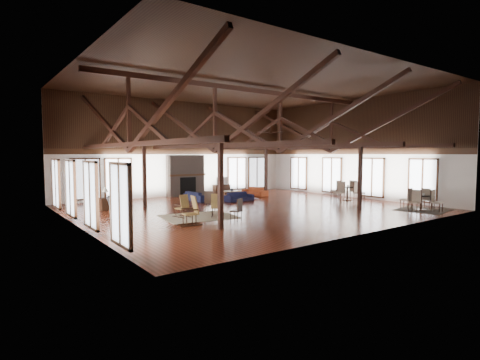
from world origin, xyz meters
TOP-DOWN VIEW (x-y plane):
  - floor at (0.00, 0.00)m, footprint 16.00×16.00m
  - ceiling at (0.00, 0.00)m, footprint 16.00×14.00m
  - wall_back at (0.00, 7.00)m, footprint 16.00×0.02m
  - wall_front at (0.00, -7.00)m, footprint 16.00×0.02m
  - wall_left at (-8.00, 0.00)m, footprint 0.02×14.00m
  - wall_right at (8.00, 0.00)m, footprint 0.02×14.00m
  - roof_truss at (0.00, 0.00)m, footprint 15.60×14.07m
  - post_grid at (0.00, 0.00)m, footprint 8.16×7.16m
  - fireplace at (0.00, 6.67)m, footprint 2.50×0.69m
  - ceiling_fan at (0.50, -1.00)m, footprint 1.60×1.60m
  - sofa_navy_front at (1.23, 2.56)m, footprint 1.69×0.69m
  - sofa_navy_left at (-0.66, 4.10)m, footprint 1.84×0.86m
  - sofa_orange at (3.71, 4.25)m, footprint 1.85×0.88m
  - coffee_table at (1.45, 3.87)m, footprint 1.29×0.94m
  - vase at (1.60, 3.81)m, footprint 0.22×0.22m
  - armchair at (-5.65, 2.59)m, footprint 1.37×1.29m
  - side_table_lamp at (-5.98, 3.45)m, footprint 0.45×0.45m
  - rocking_chair_a at (-3.95, -0.52)m, footprint 0.56×0.83m
  - rocking_chair_b at (-2.69, -1.17)m, footprint 0.78×0.86m
  - rocking_chair_c at (-4.46, -2.24)m, footprint 0.92×0.58m
  - side_chair_a at (-2.35, -0.05)m, footprint 0.59×0.59m
  - side_chair_b at (-2.64, -2.66)m, footprint 0.51×0.51m
  - cafe_table_near at (6.13, -5.39)m, footprint 1.93×1.93m
  - cafe_table_far at (6.50, -0.83)m, footprint 2.09×2.09m
  - cup_near at (6.22, -5.45)m, footprint 0.13×0.13m
  - cup_far at (6.47, -0.90)m, footprint 0.15×0.15m
  - tv_console at (2.79, 6.75)m, footprint 1.17×0.44m
  - television at (2.79, 6.75)m, footprint 0.90×0.16m
  - rug_tan at (-3.33, -0.78)m, footprint 3.32×2.77m
  - rug_navy at (1.38, 3.98)m, footprint 3.26×2.57m
  - rug_dark at (6.29, -5.42)m, footprint 2.58×2.41m

SIDE VIEW (x-z plane):
  - floor at x=0.00m, z-range 0.00..0.00m
  - rug_navy at x=1.38m, z-range 0.00..0.01m
  - rug_dark at x=6.29m, z-range 0.00..0.01m
  - rug_tan at x=-3.33m, z-range 0.00..0.01m
  - sofa_navy_front at x=1.23m, z-range 0.00..0.49m
  - sofa_navy_left at x=-0.66m, z-range 0.00..0.52m
  - sofa_orange at x=3.71m, z-range 0.00..0.52m
  - tv_console at x=2.79m, z-range 0.00..0.58m
  - armchair at x=-5.65m, z-range 0.00..0.72m
  - coffee_table at x=1.45m, z-range 0.17..0.61m
  - side_table_lamp at x=-5.98m, z-range -0.14..1.00m
  - rocking_chair_a at x=-3.95m, z-range -0.03..0.94m
  - rocking_chair_b at x=-2.69m, z-range -0.03..0.96m
  - cafe_table_near at x=6.13m, z-range 0.00..0.99m
  - rocking_chair_c at x=-4.46m, z-range -0.03..1.07m
  - side_chair_b at x=-2.64m, z-range 0.07..0.99m
  - cafe_table_far at x=6.50m, z-range 0.00..1.09m
  - vase at x=1.60m, z-range 0.45..0.65m
  - side_chair_a at x=-2.35m, z-range 0.08..1.07m
  - cup_near at x=6.22m, z-range 0.71..0.81m
  - cup_far at x=6.47m, z-range 0.78..0.88m
  - television at x=2.79m, z-range 0.58..1.10m
  - fireplace at x=0.00m, z-range -0.01..2.59m
  - post_grid at x=0.00m, z-range 0.00..3.05m
  - wall_back at x=0.00m, z-range 0.00..6.00m
  - wall_front at x=0.00m, z-range 0.00..6.00m
  - wall_left at x=-8.00m, z-range 0.00..6.00m
  - wall_right at x=8.00m, z-range 0.00..6.00m
  - ceiling_fan at x=0.50m, z-range 3.36..4.11m
  - roof_truss at x=0.00m, z-range 2.46..5.60m
  - ceiling at x=0.00m, z-range 5.99..6.01m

